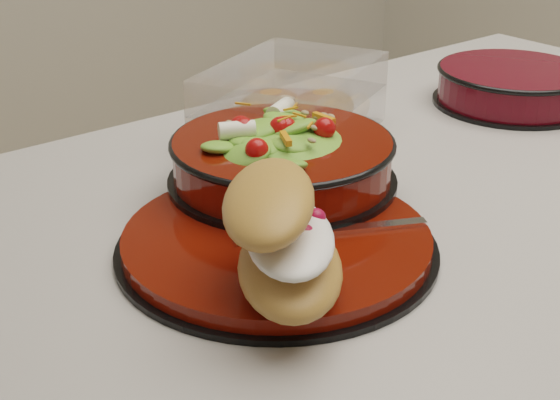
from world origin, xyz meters
TOP-DOWN VIEW (x-y plane):
  - dinner_plate at (-0.25, -0.03)m, footprint 0.31×0.31m
  - salad_bowl at (-0.17, 0.05)m, footprint 0.24×0.24m
  - croissant at (-0.30, -0.11)m, footprint 0.16×0.19m
  - fork at (-0.21, -0.07)m, footprint 0.16×0.09m
  - pastry_box at (-0.05, 0.19)m, footprint 0.28×0.25m
  - extra_bowl at (0.28, 0.09)m, footprint 0.22×0.22m

SIDE VIEW (x-z plane):
  - dinner_plate at x=-0.25m, z-range 0.90..0.92m
  - fork at x=-0.21m, z-range 0.92..0.92m
  - extra_bowl at x=0.28m, z-range 0.90..0.96m
  - pastry_box at x=-0.05m, z-range 0.90..0.99m
  - salad_bowl at x=-0.17m, z-range 0.91..1.01m
  - croissant at x=-0.30m, z-range 0.92..1.01m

